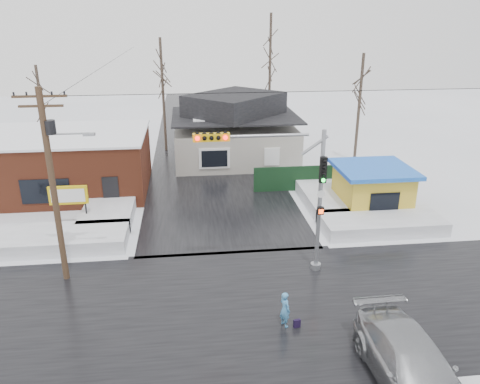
{
  "coord_description": "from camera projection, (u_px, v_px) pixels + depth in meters",
  "views": [
    {
      "loc": [
        -2.04,
        -16.68,
        11.68
      ],
      "look_at": [
        0.62,
        6.22,
        3.0
      ],
      "focal_mm": 35.0,
      "sensor_mm": 36.0,
      "label": 1
    }
  ],
  "objects": [
    {
      "name": "tree_far_west",
      "position": [
        38.0,
        85.0,
        38.4
      ],
      "size": [
        3.0,
        3.0,
        8.0
      ],
      "color": "#332821",
      "rests_on": "ground"
    },
    {
      "name": "house",
      "position": [
        235.0,
        130.0,
        39.59
      ],
      "size": [
        10.4,
        8.4,
        5.76
      ],
      "color": "#A8A197",
      "rests_on": "ground"
    },
    {
      "name": "pedestrian",
      "position": [
        285.0,
        310.0,
        18.56
      ],
      "size": [
        0.56,
        0.66,
        1.53
      ],
      "primitive_type": "imported",
      "rotation": [
        0.0,
        0.0,
        1.99
      ],
      "color": "#448AC0",
      "rests_on": "ground"
    },
    {
      "name": "snowbank_nw",
      "position": [
        62.0,
        239.0,
        25.24
      ],
      "size": [
        7.0,
        3.0,
        0.8
      ],
      "primitive_type": "cube",
      "color": "white",
      "rests_on": "ground"
    },
    {
      "name": "shopping_bag",
      "position": [
        297.0,
        324.0,
        18.65
      ],
      "size": [
        0.3,
        0.17,
        0.35
      ],
      "primitive_type": "cube",
      "rotation": [
        0.0,
        0.0,
        0.2
      ],
      "color": "black",
      "rests_on": "ground"
    },
    {
      "name": "snowbank_ne",
      "position": [
        381.0,
        223.0,
        27.18
      ],
      "size": [
        7.0,
        3.0,
        0.8
      ],
      "primitive_type": "cube",
      "color": "white",
      "rests_on": "ground"
    },
    {
      "name": "road_ns",
      "position": [
        242.0,
        310.0,
        19.84
      ],
      "size": [
        10.0,
        120.0,
        0.02
      ],
      "primitive_type": "cube",
      "color": "black",
      "rests_on": "ground"
    },
    {
      "name": "snowbank_nside_w",
      "position": [
        112.0,
        203.0,
        30.1
      ],
      "size": [
        3.0,
        8.0,
        0.8
      ],
      "primitive_type": "cube",
      "color": "white",
      "rests_on": "ground"
    },
    {
      "name": "tree_far_mid",
      "position": [
        271.0,
        41.0,
        43.16
      ],
      "size": [
        3.0,
        3.0,
        12.0
      ],
      "color": "#332821",
      "rests_on": "ground"
    },
    {
      "name": "utility_pole",
      "position": [
        53.0,
        177.0,
        20.44
      ],
      "size": [
        3.15,
        0.44,
        9.0
      ],
      "color": "#382619",
      "rests_on": "ground"
    },
    {
      "name": "snowbank_nside_e",
      "position": [
        324.0,
        194.0,
        31.62
      ],
      "size": [
        3.0,
        8.0,
        0.8
      ],
      "primitive_type": "cube",
      "color": "white",
      "rests_on": "ground"
    },
    {
      "name": "traffic_signal",
      "position": [
        288.0,
        184.0,
        21.27
      ],
      "size": [
        6.05,
        0.68,
        7.0
      ],
      "color": "gray",
      "rests_on": "ground"
    },
    {
      "name": "road_ew",
      "position": [
        242.0,
        310.0,
        19.84
      ],
      "size": [
        120.0,
        10.0,
        0.02
      ],
      "primitive_type": "cube",
      "color": "black",
      "rests_on": "ground"
    },
    {
      "name": "tree_far_right",
      "position": [
        362.0,
        77.0,
        37.21
      ],
      "size": [
        3.0,
        3.0,
        9.0
      ],
      "color": "#332821",
      "rests_on": "ground"
    },
    {
      "name": "car",
      "position": [
        412.0,
        366.0,
        15.41
      ],
      "size": [
        2.53,
        5.98,
        1.72
      ],
      "primitive_type": "imported",
      "rotation": [
        0.0,
        0.0,
        0.02
      ],
      "color": "#9FA2A6",
      "rests_on": "ground"
    },
    {
      "name": "fence",
      "position": [
        309.0,
        178.0,
        33.24
      ],
      "size": [
        8.0,
        0.12,
        1.8
      ],
      "primitive_type": "cube",
      "color": "black",
      "rests_on": "ground"
    },
    {
      "name": "marquee_sign",
      "position": [
        68.0,
        196.0,
        27.02
      ],
      "size": [
        2.2,
        0.21,
        2.55
      ],
      "color": "black",
      "rests_on": "ground"
    },
    {
      "name": "tree_far_left",
      "position": [
        161.0,
        62.0,
        40.78
      ],
      "size": [
        3.0,
        3.0,
        10.0
      ],
      "color": "#332821",
      "rests_on": "ground"
    },
    {
      "name": "kiosk",
      "position": [
        372.0,
        188.0,
        29.65
      ],
      "size": [
        4.6,
        4.6,
        2.88
      ],
      "color": "gold",
      "rests_on": "ground"
    },
    {
      "name": "ground",
      "position": [
        242.0,
        310.0,
        19.85
      ],
      "size": [
        120.0,
        120.0,
        0.0
      ],
      "primitive_type": "plane",
      "color": "white",
      "rests_on": "ground"
    },
    {
      "name": "brick_building",
      "position": [
        60.0,
        162.0,
        32.79
      ],
      "size": [
        12.2,
        8.2,
        4.12
      ],
      "color": "brown",
      "rests_on": "ground"
    }
  ]
}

